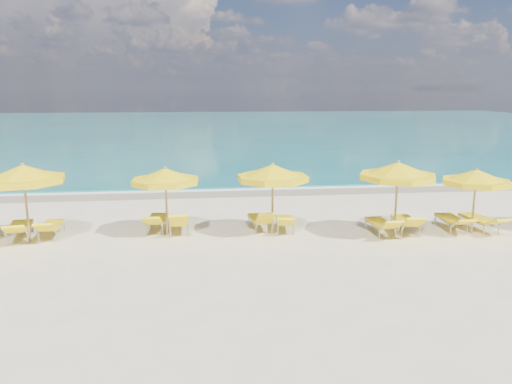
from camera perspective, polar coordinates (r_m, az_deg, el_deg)
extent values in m
plane|color=beige|center=(16.78, 0.61, -5.05)|extent=(120.00, 120.00, 0.00)
cube|color=#126765|center=(64.15, -4.94, 7.38)|extent=(120.00, 80.00, 0.30)
cube|color=tan|center=(23.92, -1.67, 0.05)|extent=(120.00, 2.60, 0.01)
cube|color=white|center=(24.70, -1.83, 0.42)|extent=(120.00, 1.20, 0.03)
cube|color=white|center=(33.52, -13.45, 3.11)|extent=(14.00, 0.36, 0.05)
cube|color=white|center=(41.47, 7.36, 4.94)|extent=(18.00, 0.30, 0.05)
cylinder|color=#A08750|center=(17.43, -24.77, -1.32)|extent=(0.08, 0.08, 2.47)
cone|color=yellow|center=(17.24, -25.06, 2.04)|extent=(3.03, 3.03, 0.49)
cylinder|color=yellow|center=(17.28, -24.99, 1.25)|extent=(3.06, 3.06, 0.20)
sphere|color=#A08750|center=(17.21, -25.14, 2.87)|extent=(0.11, 0.11, 0.11)
cylinder|color=#A08750|center=(16.95, -10.22, -1.17)|extent=(0.07, 0.07, 2.23)
cone|color=yellow|center=(16.77, -10.33, 1.95)|extent=(3.03, 3.03, 0.45)
cylinder|color=yellow|center=(16.80, -10.30, 1.22)|extent=(3.05, 3.05, 0.18)
sphere|color=#A08750|center=(16.73, -10.36, 2.72)|extent=(0.10, 0.10, 0.10)
cylinder|color=#A08750|center=(16.72, 1.90, -0.96)|extent=(0.07, 0.07, 2.35)
cone|color=yellow|center=(16.53, 1.92, 2.37)|extent=(3.08, 3.08, 0.47)
cylinder|color=yellow|center=(16.57, 1.92, 1.59)|extent=(3.11, 3.11, 0.19)
sphere|color=#A08750|center=(16.50, 1.93, 3.19)|extent=(0.10, 0.10, 0.10)
cylinder|color=#A08750|center=(17.13, 15.72, -0.91)|extent=(0.08, 0.08, 2.46)
cone|color=yellow|center=(16.94, 15.92, 2.50)|extent=(2.59, 2.59, 0.49)
cylinder|color=yellow|center=(16.98, 15.87, 1.70)|extent=(2.61, 2.61, 0.20)
sphere|color=#A08750|center=(16.90, 15.96, 3.34)|extent=(0.11, 0.11, 0.11)
cylinder|color=#A08750|center=(18.36, 23.64, -1.09)|extent=(0.07, 0.07, 2.17)
cone|color=yellow|center=(18.19, 23.87, 1.70)|extent=(2.42, 2.42, 0.43)
cylinder|color=yellow|center=(18.23, 23.82, 1.05)|extent=(2.45, 2.45, 0.17)
sphere|color=#A08750|center=(18.16, 23.93, 2.39)|extent=(0.10, 0.10, 0.10)
cube|color=yellow|center=(18.20, -25.35, -3.52)|extent=(0.89, 1.53, 0.09)
cube|color=yellow|center=(17.19, -25.87, -3.86)|extent=(0.75, 0.75, 0.39)
cube|color=yellow|center=(18.04, -22.29, -3.50)|extent=(0.64, 1.34, 0.08)
cube|color=yellow|center=(17.13, -23.03, -3.75)|extent=(0.61, 0.59, 0.40)
cube|color=yellow|center=(17.78, -11.22, -2.99)|extent=(0.75, 1.43, 0.08)
cube|color=yellow|center=(16.82, -11.80, -3.24)|extent=(0.67, 0.65, 0.41)
cube|color=yellow|center=(17.43, -8.77, -3.19)|extent=(0.63, 1.39, 0.09)
cube|color=yellow|center=(16.48, -8.85, -3.25)|extent=(0.62, 0.54, 0.51)
cube|color=yellow|center=(17.51, 0.38, -3.05)|extent=(0.73, 1.37, 0.08)
cube|color=yellow|center=(16.64, 1.08, -3.05)|extent=(0.63, 0.55, 0.50)
cube|color=yellow|center=(17.43, 3.30, -3.21)|extent=(0.70, 1.29, 0.08)
cube|color=yellow|center=(16.56, 3.45, -3.42)|extent=(0.61, 0.59, 0.39)
cube|color=yellow|center=(17.47, 13.98, -3.41)|extent=(0.64, 1.37, 0.08)
cube|color=yellow|center=(16.59, 15.24, -3.65)|extent=(0.62, 0.60, 0.41)
cube|color=yellow|center=(17.95, 16.64, -3.11)|extent=(0.77, 1.45, 0.09)
cube|color=yellow|center=(17.02, 17.60, -3.31)|extent=(0.68, 0.65, 0.44)
cube|color=yellow|center=(18.75, 21.34, -2.83)|extent=(0.68, 1.39, 0.08)
cube|color=yellow|center=(17.88, 22.67, -3.19)|extent=(0.64, 0.65, 0.33)
cube|color=yellow|center=(19.12, 24.04, -2.75)|extent=(0.79, 1.46, 0.09)
cube|color=yellow|center=(18.34, 25.97, -3.06)|extent=(0.70, 0.71, 0.34)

